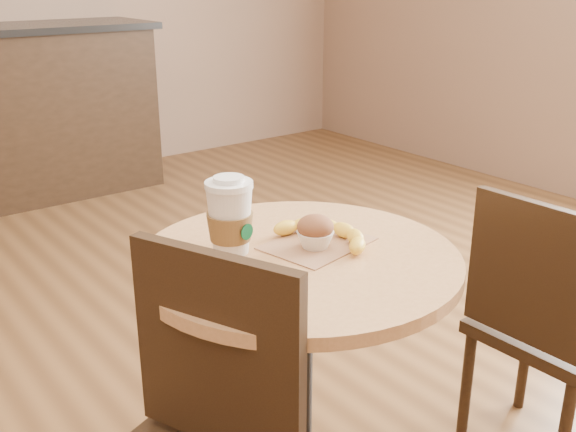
{
  "coord_description": "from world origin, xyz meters",
  "views": [
    {
      "loc": [
        -0.84,
        -1.03,
        1.35
      ],
      "look_at": [
        0.02,
        0.1,
        0.83
      ],
      "focal_mm": 42.0,
      "sensor_mm": 36.0,
      "label": 1
    }
  ],
  "objects_px": {
    "cafe_table": "(298,335)",
    "banana": "(327,234)",
    "coffee_cup": "(230,219)",
    "chair_right": "(543,323)",
    "muffin": "(315,232)"
  },
  "relations": [
    {
      "from": "cafe_table",
      "to": "chair_right",
      "type": "height_order",
      "value": "chair_right"
    },
    {
      "from": "coffee_cup",
      "to": "banana",
      "type": "height_order",
      "value": "coffee_cup"
    },
    {
      "from": "cafe_table",
      "to": "banana",
      "type": "height_order",
      "value": "banana"
    },
    {
      "from": "cafe_table",
      "to": "banana",
      "type": "relative_size",
      "value": 2.96
    },
    {
      "from": "cafe_table",
      "to": "chair_right",
      "type": "xyz_separation_m",
      "value": [
        0.67,
        -0.23,
        -0.09
      ]
    },
    {
      "from": "cafe_table",
      "to": "coffee_cup",
      "type": "distance_m",
      "value": 0.33
    },
    {
      "from": "banana",
      "to": "muffin",
      "type": "bearing_deg",
      "value": 178.41
    },
    {
      "from": "coffee_cup",
      "to": "banana",
      "type": "xyz_separation_m",
      "value": [
        0.21,
        -0.09,
        -0.06
      ]
    },
    {
      "from": "coffee_cup",
      "to": "muffin",
      "type": "xyz_separation_m",
      "value": [
        0.17,
        -0.1,
        -0.04
      ]
    },
    {
      "from": "coffee_cup",
      "to": "chair_right",
      "type": "bearing_deg",
      "value": -35.13
    },
    {
      "from": "cafe_table",
      "to": "coffee_cup",
      "type": "height_order",
      "value": "coffee_cup"
    },
    {
      "from": "chair_right",
      "to": "coffee_cup",
      "type": "distance_m",
      "value": 0.93
    },
    {
      "from": "cafe_table",
      "to": "coffee_cup",
      "type": "relative_size",
      "value": 4.21
    },
    {
      "from": "chair_right",
      "to": "cafe_table",
      "type": "bearing_deg",
      "value": 69.61
    },
    {
      "from": "chair_right",
      "to": "banana",
      "type": "relative_size",
      "value": 3.23
    }
  ]
}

